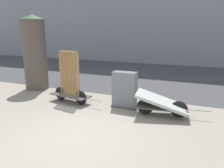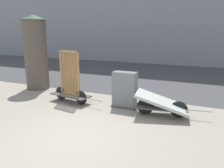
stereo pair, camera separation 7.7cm
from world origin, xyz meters
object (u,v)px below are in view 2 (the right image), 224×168
(bike_cart_with_bedframe, at_px, (70,85))
(utility_cabinet, at_px, (125,91))
(bike_cart_with_mattress, at_px, (162,103))
(advertising_column, at_px, (36,52))

(bike_cart_with_bedframe, xyz_separation_m, utility_cabinet, (2.16, 0.31, -0.06))
(utility_cabinet, bearing_deg, bike_cart_with_mattress, -12.08)
(utility_cabinet, distance_m, advertising_column, 5.12)
(bike_cart_with_mattress, bearing_deg, utility_cabinet, 159.94)
(bike_cart_with_bedframe, bearing_deg, utility_cabinet, 17.58)
(bike_cart_with_bedframe, height_order, advertising_column, advertising_column)
(bike_cart_with_mattress, distance_m, advertising_column, 6.59)
(bike_cart_with_mattress, relative_size, advertising_column, 0.70)
(bike_cart_with_mattress, relative_size, utility_cabinet, 1.84)
(bike_cart_with_bedframe, bearing_deg, bike_cart_with_mattress, 9.51)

